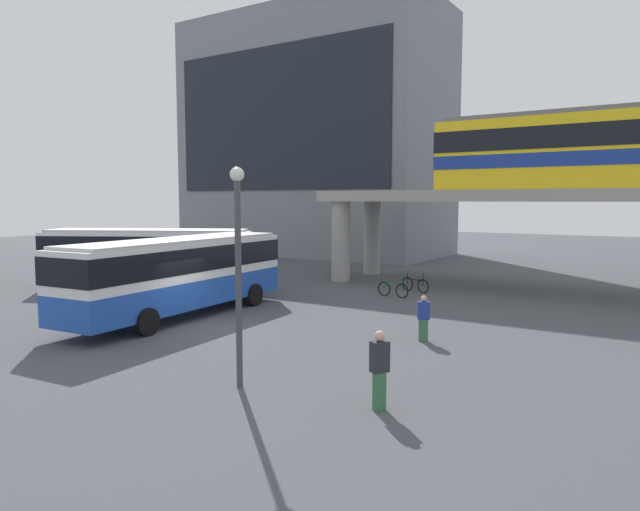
% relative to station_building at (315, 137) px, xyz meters
% --- Properties ---
extents(ground_plane, '(120.00, 120.00, 0.00)m').
position_rel_station_building_xyz_m(ground_plane, '(13.43, -18.66, -10.43)').
color(ground_plane, '#47494F').
extents(station_building, '(23.09, 11.36, 20.85)m').
position_rel_station_building_xyz_m(station_building, '(0.00, 0.00, 0.00)').
color(station_building, slate).
rests_on(station_building, ground_plane).
extents(bus_main, '(3.44, 11.21, 3.22)m').
position_rel_station_building_xyz_m(bus_main, '(11.52, -27.53, -8.44)').
color(bus_main, '#1E4CB2').
rests_on(bus_main, ground_plane).
extents(bus_secondary, '(10.94, 7.42, 3.22)m').
position_rel_station_building_xyz_m(bus_secondary, '(4.50, -23.12, -8.44)').
color(bus_secondary, teal).
rests_on(bus_secondary, ground_plane).
extents(bicycle_green, '(1.78, 0.30, 1.04)m').
position_rel_station_building_xyz_m(bicycle_green, '(16.68, -18.28, -10.07)').
color(bicycle_green, black).
rests_on(bicycle_green, ground_plane).
extents(bicycle_black, '(1.73, 0.58, 1.04)m').
position_rel_station_building_xyz_m(bicycle_black, '(16.95, -16.18, -10.07)').
color(bicycle_black, black).
rests_on(bicycle_black, ground_plane).
extents(pedestrian_near_building, '(0.43, 0.48, 1.83)m').
position_rel_station_building_xyz_m(pedestrian_near_building, '(23.16, -32.52, -9.56)').
color(pedestrian_near_building, '#33663F').
rests_on(pedestrian_near_building, ground_plane).
extents(pedestrian_waiting_near_stop, '(0.48, 0.42, 1.57)m').
position_rel_station_building_xyz_m(pedestrian_waiting_near_stop, '(21.49, -25.96, -9.70)').
color(pedestrian_waiting_near_stop, '#33663F').
rests_on(pedestrian_waiting_near_stop, ground_plane).
extents(lamp_post, '(0.36, 0.36, 5.57)m').
position_rel_station_building_xyz_m(lamp_post, '(19.43, -32.99, -7.09)').
color(lamp_post, '#3F3F44').
rests_on(lamp_post, ground_plane).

